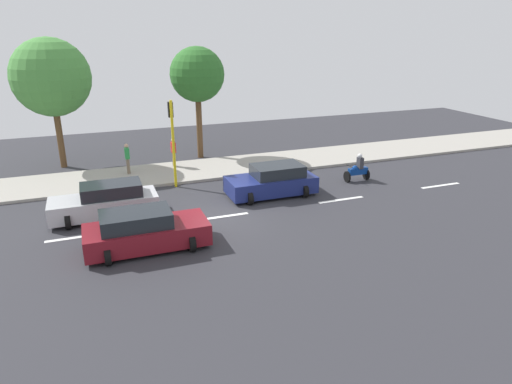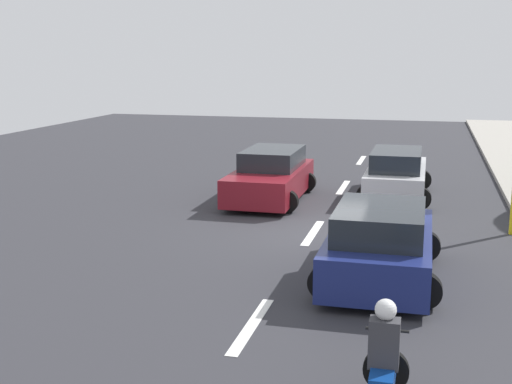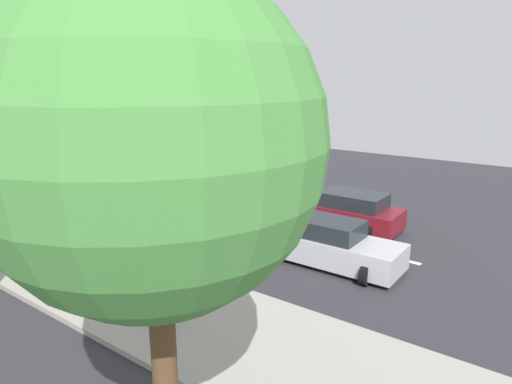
# 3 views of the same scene
# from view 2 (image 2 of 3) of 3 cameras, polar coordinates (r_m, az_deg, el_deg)

# --- Properties ---
(ground_plane) EXTENTS (40.00, 60.00, 0.10)m
(ground_plane) POSITION_cam_2_polar(r_m,az_deg,el_deg) (16.82, 4.82, -3.63)
(ground_plane) COLOR #2D2D33
(lane_stripe_north) EXTENTS (0.20, 2.40, 0.01)m
(lane_stripe_north) POSITION_cam_2_polar(r_m,az_deg,el_deg) (11.23, -0.37, -11.17)
(lane_stripe_north) COLOR white
(lane_stripe_north) RESTS_ON ground
(lane_stripe_mid) EXTENTS (0.20, 2.40, 0.01)m
(lane_stripe_mid) POSITION_cam_2_polar(r_m,az_deg,el_deg) (16.81, 4.83, -3.45)
(lane_stripe_mid) COLOR white
(lane_stripe_mid) RESTS_ON ground
(lane_stripe_south) EXTENTS (0.20, 2.40, 0.01)m
(lane_stripe_south) POSITION_cam_2_polar(r_m,az_deg,el_deg) (22.60, 7.36, 0.40)
(lane_stripe_south) COLOR white
(lane_stripe_south) RESTS_ON ground
(lane_stripe_far_south) EXTENTS (0.20, 2.40, 0.01)m
(lane_stripe_far_south) POSITION_cam_2_polar(r_m,az_deg,el_deg) (28.48, 8.86, 2.66)
(lane_stripe_far_south) COLOR white
(lane_stripe_far_south) RESTS_ON ground
(car_silver) EXTENTS (2.13, 4.53, 1.52)m
(car_silver) POSITION_cam_2_polar(r_m,az_deg,el_deg) (21.08, 11.74, 1.39)
(car_silver) COLOR #B7B7BC
(car_silver) RESTS_ON ground
(car_dark_blue) EXTENTS (2.36, 4.34, 1.52)m
(car_dark_blue) POSITION_cam_2_polar(r_m,az_deg,el_deg) (13.40, 10.42, -4.37)
(car_dark_blue) COLOR navy
(car_dark_blue) RESTS_ON ground
(car_maroon) EXTENTS (2.31, 4.54, 1.52)m
(car_maroon) POSITION_cam_2_polar(r_m,az_deg,el_deg) (20.42, 1.25, 1.32)
(car_maroon) COLOR maroon
(car_maroon) RESTS_ON ground
(motorcycle) EXTENTS (0.60, 1.30, 1.53)m
(motorcycle) POSITION_cam_2_polar(r_m,az_deg,el_deg) (8.56, 10.71, -14.29)
(motorcycle) COLOR black
(motorcycle) RESTS_ON ground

